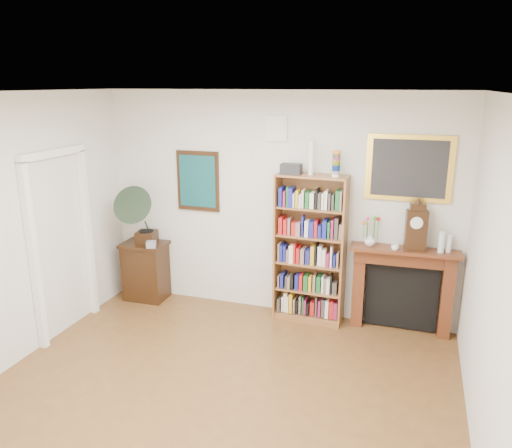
{
  "coord_description": "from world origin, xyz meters",
  "views": [
    {
      "loc": [
        1.64,
        -3.33,
        2.87
      ],
      "look_at": [
        0.03,
        1.6,
        1.4
      ],
      "focal_mm": 35.0,
      "sensor_mm": 36.0,
      "label": 1
    }
  ],
  "objects_px": {
    "bottle_left": "(441,242)",
    "bottle_right": "(449,244)",
    "side_cabinet": "(146,271)",
    "fireplace": "(402,282)",
    "mantel_clock": "(416,228)",
    "cd_stack": "(151,244)",
    "flower_vase": "(370,240)",
    "teacup": "(395,248)",
    "gramophone": "(139,211)",
    "bookshelf": "(310,241)"
  },
  "relations": [
    {
      "from": "mantel_clock",
      "to": "teacup",
      "type": "distance_m",
      "value": 0.32
    },
    {
      "from": "flower_vase",
      "to": "teacup",
      "type": "distance_m",
      "value": 0.3
    },
    {
      "from": "cd_stack",
      "to": "teacup",
      "type": "relative_size",
      "value": 1.44
    },
    {
      "from": "fireplace",
      "to": "bookshelf",
      "type": "bearing_deg",
      "value": -178.44
    },
    {
      "from": "bookshelf",
      "to": "gramophone",
      "type": "xyz_separation_m",
      "value": [
        -2.24,
        -0.16,
        0.23
      ]
    },
    {
      "from": "fireplace",
      "to": "mantel_clock",
      "type": "bearing_deg",
      "value": -37.45
    },
    {
      "from": "teacup",
      "to": "gramophone",
      "type": "bearing_deg",
      "value": -178.36
    },
    {
      "from": "fireplace",
      "to": "bottle_left",
      "type": "height_order",
      "value": "bottle_left"
    },
    {
      "from": "gramophone",
      "to": "teacup",
      "type": "relative_size",
      "value": 9.83
    },
    {
      "from": "bookshelf",
      "to": "side_cabinet",
      "type": "relative_size",
      "value": 2.65
    },
    {
      "from": "mantel_clock",
      "to": "bottle_left",
      "type": "relative_size",
      "value": 2.25
    },
    {
      "from": "bookshelf",
      "to": "flower_vase",
      "type": "distance_m",
      "value": 0.71
    },
    {
      "from": "bottle_left",
      "to": "bottle_right",
      "type": "distance_m",
      "value": 0.09
    },
    {
      "from": "bottle_left",
      "to": "flower_vase",
      "type": "bearing_deg",
      "value": -179.91
    },
    {
      "from": "fireplace",
      "to": "teacup",
      "type": "relative_size",
      "value": 14.92
    },
    {
      "from": "bottle_right",
      "to": "fireplace",
      "type": "bearing_deg",
      "value": 177.39
    },
    {
      "from": "flower_vase",
      "to": "bottle_left",
      "type": "height_order",
      "value": "bottle_left"
    },
    {
      "from": "teacup",
      "to": "mantel_clock",
      "type": "bearing_deg",
      "value": 20.23
    },
    {
      "from": "bookshelf",
      "to": "cd_stack",
      "type": "bearing_deg",
      "value": -172.7
    },
    {
      "from": "side_cabinet",
      "to": "bottle_left",
      "type": "relative_size",
      "value": 3.34
    },
    {
      "from": "mantel_clock",
      "to": "bottle_right",
      "type": "bearing_deg",
      "value": -1.82
    },
    {
      "from": "side_cabinet",
      "to": "flower_vase",
      "type": "distance_m",
      "value": 3.04
    },
    {
      "from": "fireplace",
      "to": "bottle_right",
      "type": "relative_size",
      "value": 6.22
    },
    {
      "from": "side_cabinet",
      "to": "gramophone",
      "type": "bearing_deg",
      "value": -80.95
    },
    {
      "from": "gramophone",
      "to": "mantel_clock",
      "type": "xyz_separation_m",
      "value": [
        3.44,
        0.17,
        0.04
      ]
    },
    {
      "from": "side_cabinet",
      "to": "bottle_right",
      "type": "distance_m",
      "value": 3.89
    },
    {
      "from": "flower_vase",
      "to": "bottle_right",
      "type": "xyz_separation_m",
      "value": [
        0.86,
        0.04,
        0.03
      ]
    },
    {
      "from": "side_cabinet",
      "to": "fireplace",
      "type": "xyz_separation_m",
      "value": [
        3.36,
        0.14,
        0.21
      ]
    },
    {
      "from": "bottle_right",
      "to": "bottle_left",
      "type": "bearing_deg",
      "value": -155.5
    },
    {
      "from": "flower_vase",
      "to": "teacup",
      "type": "height_order",
      "value": "flower_vase"
    },
    {
      "from": "bookshelf",
      "to": "mantel_clock",
      "type": "relative_size",
      "value": 3.93
    },
    {
      "from": "cd_stack",
      "to": "flower_vase",
      "type": "height_order",
      "value": "flower_vase"
    },
    {
      "from": "side_cabinet",
      "to": "flower_vase",
      "type": "height_order",
      "value": "flower_vase"
    },
    {
      "from": "flower_vase",
      "to": "bookshelf",
      "type": "bearing_deg",
      "value": -178.39
    },
    {
      "from": "side_cabinet",
      "to": "bottle_right",
      "type": "xyz_separation_m",
      "value": [
        3.82,
        0.12,
        0.74
      ]
    },
    {
      "from": "teacup",
      "to": "fireplace",
      "type": "bearing_deg",
      "value": 52.83
    },
    {
      "from": "mantel_clock",
      "to": "bottle_left",
      "type": "height_order",
      "value": "mantel_clock"
    },
    {
      "from": "flower_vase",
      "to": "fireplace",
      "type": "bearing_deg",
      "value": 8.46
    },
    {
      "from": "bookshelf",
      "to": "flower_vase",
      "type": "relative_size",
      "value": 15.24
    },
    {
      "from": "mantel_clock",
      "to": "cd_stack",
      "type": "bearing_deg",
      "value": 174.2
    },
    {
      "from": "side_cabinet",
      "to": "bottle_right",
      "type": "bearing_deg",
      "value": 0.14
    },
    {
      "from": "gramophone",
      "to": "bottle_left",
      "type": "height_order",
      "value": "gramophone"
    },
    {
      "from": "fireplace",
      "to": "bottle_right",
      "type": "distance_m",
      "value": 0.71
    },
    {
      "from": "fireplace",
      "to": "bottle_right",
      "type": "bearing_deg",
      "value": -5.15
    },
    {
      "from": "teacup",
      "to": "bottle_right",
      "type": "relative_size",
      "value": 0.42
    },
    {
      "from": "cd_stack",
      "to": "bottle_left",
      "type": "relative_size",
      "value": 0.5
    },
    {
      "from": "cd_stack",
      "to": "bottle_right",
      "type": "bearing_deg",
      "value": 3.87
    },
    {
      "from": "bookshelf",
      "to": "flower_vase",
      "type": "bearing_deg",
      "value": 3.72
    },
    {
      "from": "flower_vase",
      "to": "bottle_right",
      "type": "height_order",
      "value": "bottle_right"
    },
    {
      "from": "bookshelf",
      "to": "gramophone",
      "type": "bearing_deg",
      "value": -173.82
    }
  ]
}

